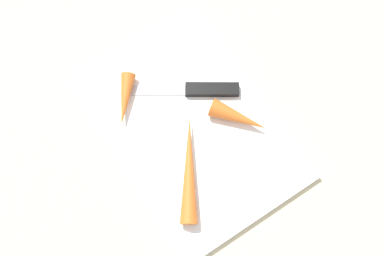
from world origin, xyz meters
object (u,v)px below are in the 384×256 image
object	(u,v)px
carrot_shortest	(125,100)
knife	(204,90)
carrot_longest	(189,169)
carrot_medium	(239,118)
cutting_board	(192,129)

from	to	relation	value
carrot_shortest	knife	bearing A→B (deg)	103.84
carrot_longest	knife	bearing A→B (deg)	-10.06
carrot_shortest	carrot_medium	size ratio (longest dim) A/B	0.94
cutting_board	carrot_medium	xyz separation A→B (m)	(0.03, 0.07, 0.02)
cutting_board	carrot_longest	distance (m)	0.07
carrot_longest	carrot_shortest	world-z (taller)	carrot_longest
knife	carrot_medium	xyz separation A→B (m)	(0.07, 0.02, 0.01)
carrot_medium	carrot_longest	bearing A→B (deg)	-111.23
carrot_longest	carrot_medium	size ratio (longest dim) A/B	1.79
cutting_board	carrot_medium	world-z (taller)	carrot_medium
knife	carrot_medium	bearing A→B (deg)	136.89
cutting_board	carrot_shortest	size ratio (longest dim) A/B	3.98
cutting_board	knife	distance (m)	0.07
cutting_board	carrot_medium	size ratio (longest dim) A/B	3.75
carrot_longest	carrot_medium	world-z (taller)	carrot_medium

